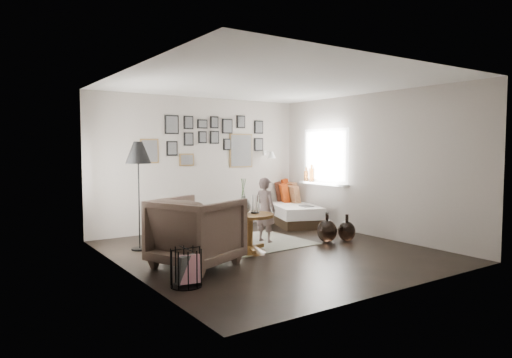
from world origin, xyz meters
TOP-DOWN VIEW (x-y plane):
  - ground at (0.00, 0.00)m, footprint 4.80×4.80m
  - wall_back at (0.00, 2.40)m, footprint 4.50×0.00m
  - wall_front at (0.00, -2.40)m, footprint 4.50×0.00m
  - wall_left at (-2.25, 0.00)m, footprint 0.00×4.80m
  - wall_right at (2.25, 0.00)m, footprint 0.00×4.80m
  - ceiling at (0.00, 0.00)m, footprint 4.80×4.80m
  - door_left at (-2.23, 1.20)m, footprint 0.00×2.14m
  - window_right at (2.18, 1.34)m, footprint 0.15×1.32m
  - gallery_wall at (0.29, 2.38)m, footprint 2.74×0.03m
  - wall_sconce at (1.55, 2.13)m, footprint 0.18×0.36m
  - rug at (-0.11, 0.64)m, footprint 2.23×1.61m
  - pedestal_table at (-0.34, 0.12)m, footprint 0.77×0.77m
  - vase at (-0.42, 0.14)m, footprint 0.22×0.22m
  - candles at (-0.23, 0.12)m, footprint 0.13×0.13m
  - daybed at (1.89, 1.95)m, footprint 1.40×2.03m
  - magazine_on_daybed at (1.83, 1.31)m, footprint 0.25×0.31m
  - armchair at (-1.38, -0.16)m, footprint 1.36×1.34m
  - armchair_cushion at (-1.35, -0.11)m, footprint 0.56×0.57m
  - floor_lamp at (-1.67, 1.24)m, footprint 0.40×0.40m
  - magazine_basket at (-1.89, -0.90)m, footprint 0.36×0.36m
  - demijohn_large at (1.16, -0.01)m, footprint 0.34×0.34m
  - demijohn_small at (1.51, -0.13)m, footprint 0.30×0.30m
  - child at (0.30, 0.59)m, footprint 0.36×0.46m

SIDE VIEW (x-z plane):
  - ground at x=0.00m, z-range 0.00..0.00m
  - rug at x=-0.11m, z-range 0.00..0.01m
  - demijohn_small at x=1.51m, z-range -0.06..0.41m
  - demijohn_large at x=1.16m, z-range -0.06..0.46m
  - magazine_basket at x=-1.89m, z-range 0.00..0.44m
  - pedestal_table at x=-0.34m, z-range -0.02..0.58m
  - daybed at x=1.89m, z-range -0.17..0.75m
  - magazine_on_daybed at x=1.83m, z-range 0.42..0.44m
  - armchair at x=-1.38m, z-range 0.00..0.95m
  - armchair_cushion at x=-1.35m, z-range 0.38..0.58m
  - child at x=0.30m, z-range 0.00..1.11m
  - candles at x=-0.23m, z-range 0.60..0.88m
  - vase at x=-0.42m, z-range 0.50..1.04m
  - window_right at x=2.18m, z-range 0.28..1.58m
  - door_left at x=-2.23m, z-range -0.02..2.12m
  - wall_back at x=0.00m, z-range -0.95..3.55m
  - wall_front at x=0.00m, z-range -0.95..3.55m
  - wall_left at x=-2.25m, z-range -1.10..3.70m
  - wall_right at x=2.25m, z-range -1.10..3.70m
  - wall_sconce at x=1.55m, z-range 1.38..1.54m
  - floor_lamp at x=-1.67m, z-range 0.62..2.33m
  - gallery_wall at x=0.29m, z-range 1.20..2.28m
  - ceiling at x=0.00m, z-range 2.60..2.60m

